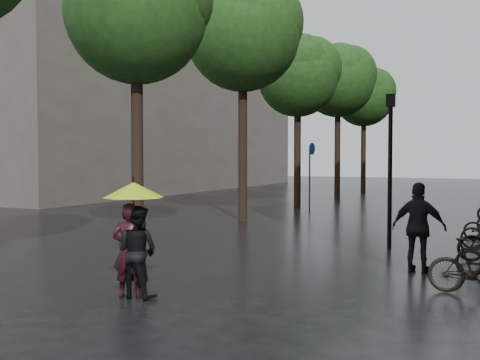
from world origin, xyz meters
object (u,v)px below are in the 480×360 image
Objects in this scene: person_black at (137,251)px; lamp_post at (390,155)px; person_burgundy at (129,250)px; pedestrian_walking at (419,227)px.

person_black is 0.39× the size of lamp_post.
person_burgundy reaches higher than person_black.
lamp_post reaches higher than person_burgundy.
person_burgundy is 0.86× the size of pedestrian_walking.
pedestrian_walking is 0.46× the size of lamp_post.
person_burgundy is 1.03× the size of person_black.
person_black is at bearing -111.30° from lamp_post.
lamp_post is (-1.15, 2.77, 1.46)m from pedestrian_walking.
lamp_post is (2.80, 6.98, 1.59)m from person_burgundy.
pedestrian_walking is at bearing -134.61° from person_black.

